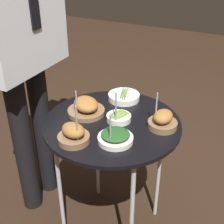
{
  "coord_description": "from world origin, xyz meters",
  "views": [
    {
      "loc": [
        -1.05,
        -0.52,
        1.41
      ],
      "look_at": [
        0.0,
        0.0,
        0.73
      ],
      "focal_mm": 50.0,
      "sensor_mm": 36.0,
      "label": 1
    }
  ],
  "objects_px": {
    "bowl_spinach_front_center": "(115,137)",
    "bowl_roast_front_right": "(163,121)",
    "serving_cart": "(112,132)",
    "bowl_roast_mid_right": "(73,134)",
    "waiter_figure": "(15,19)",
    "bowl_roast_near_rim": "(86,107)",
    "bowl_asparagus_mid_left": "(124,97)",
    "bowl_asparagus_center": "(119,117)"
  },
  "relations": [
    {
      "from": "bowl_spinach_front_center",
      "to": "waiter_figure",
      "type": "bearing_deg",
      "value": 75.22
    },
    {
      "from": "bowl_roast_mid_right",
      "to": "bowl_spinach_front_center",
      "type": "distance_m",
      "value": 0.17
    },
    {
      "from": "bowl_roast_front_right",
      "to": "bowl_roast_near_rim",
      "type": "bearing_deg",
      "value": 96.8
    },
    {
      "from": "serving_cart",
      "to": "bowl_roast_near_rim",
      "type": "bearing_deg",
      "value": 84.98
    },
    {
      "from": "bowl_roast_near_rim",
      "to": "bowl_asparagus_mid_left",
      "type": "bearing_deg",
      "value": -26.09
    },
    {
      "from": "bowl_asparagus_mid_left",
      "to": "waiter_figure",
      "type": "relative_size",
      "value": 0.09
    },
    {
      "from": "bowl_spinach_front_center",
      "to": "bowl_roast_near_rim",
      "type": "distance_m",
      "value": 0.26
    },
    {
      "from": "bowl_roast_mid_right",
      "to": "bowl_roast_front_right",
      "type": "distance_m",
      "value": 0.38
    },
    {
      "from": "bowl_spinach_front_center",
      "to": "bowl_roast_near_rim",
      "type": "xyz_separation_m",
      "value": [
        0.14,
        0.22,
        0.01
      ]
    },
    {
      "from": "bowl_roast_front_right",
      "to": "bowl_roast_mid_right",
      "type": "bearing_deg",
      "value": 131.82
    },
    {
      "from": "bowl_asparagus_center",
      "to": "bowl_roast_front_right",
      "type": "xyz_separation_m",
      "value": [
        0.03,
        -0.19,
        0.02
      ]
    },
    {
      "from": "bowl_spinach_front_center",
      "to": "bowl_roast_front_right",
      "type": "xyz_separation_m",
      "value": [
        0.18,
        -0.14,
        0.01
      ]
    },
    {
      "from": "bowl_spinach_front_center",
      "to": "bowl_roast_front_right",
      "type": "relative_size",
      "value": 0.92
    },
    {
      "from": "serving_cart",
      "to": "bowl_asparagus_center",
      "type": "xyz_separation_m",
      "value": [
        0.02,
        -0.02,
        0.07
      ]
    },
    {
      "from": "serving_cart",
      "to": "bowl_roast_mid_right",
      "type": "bearing_deg",
      "value": 160.39
    },
    {
      "from": "serving_cart",
      "to": "bowl_roast_near_rim",
      "type": "distance_m",
      "value": 0.16
    },
    {
      "from": "serving_cart",
      "to": "bowl_asparagus_mid_left",
      "type": "height_order",
      "value": "bowl_asparagus_mid_left"
    },
    {
      "from": "bowl_spinach_front_center",
      "to": "bowl_roast_near_rim",
      "type": "bearing_deg",
      "value": 57.19
    },
    {
      "from": "bowl_asparagus_center",
      "to": "bowl_asparagus_mid_left",
      "type": "xyz_separation_m",
      "value": [
        0.19,
        0.06,
        -0.0
      ]
    },
    {
      "from": "bowl_roast_near_rim",
      "to": "bowl_roast_front_right",
      "type": "bearing_deg",
      "value": -83.2
    },
    {
      "from": "bowl_spinach_front_center",
      "to": "bowl_roast_near_rim",
      "type": "relative_size",
      "value": 0.82
    },
    {
      "from": "bowl_roast_front_right",
      "to": "waiter_figure",
      "type": "height_order",
      "value": "waiter_figure"
    },
    {
      "from": "bowl_roast_front_right",
      "to": "waiter_figure",
      "type": "distance_m",
      "value": 0.79
    },
    {
      "from": "bowl_spinach_front_center",
      "to": "waiter_figure",
      "type": "relative_size",
      "value": 0.09
    },
    {
      "from": "bowl_roast_front_right",
      "to": "serving_cart",
      "type": "bearing_deg",
      "value": 104.24
    },
    {
      "from": "bowl_spinach_front_center",
      "to": "bowl_roast_front_right",
      "type": "distance_m",
      "value": 0.23
    },
    {
      "from": "bowl_roast_mid_right",
      "to": "bowl_roast_near_rim",
      "type": "xyz_separation_m",
      "value": [
        0.21,
        0.07,
        -0.0
      ]
    },
    {
      "from": "bowl_roast_mid_right",
      "to": "bowl_asparagus_center",
      "type": "xyz_separation_m",
      "value": [
        0.23,
        -0.09,
        -0.02
      ]
    },
    {
      "from": "bowl_roast_near_rim",
      "to": "serving_cart",
      "type": "bearing_deg",
      "value": -95.02
    },
    {
      "from": "bowl_asparagus_center",
      "to": "waiter_figure",
      "type": "height_order",
      "value": "waiter_figure"
    },
    {
      "from": "bowl_asparagus_center",
      "to": "waiter_figure",
      "type": "relative_size",
      "value": 0.09
    },
    {
      "from": "serving_cart",
      "to": "bowl_roast_mid_right",
      "type": "distance_m",
      "value": 0.23
    },
    {
      "from": "waiter_figure",
      "to": "bowl_roast_mid_right",
      "type": "bearing_deg",
      "value": -118.03
    },
    {
      "from": "bowl_roast_mid_right",
      "to": "bowl_roast_near_rim",
      "type": "height_order",
      "value": "bowl_roast_mid_right"
    },
    {
      "from": "serving_cart",
      "to": "bowl_asparagus_mid_left",
      "type": "distance_m",
      "value": 0.23
    },
    {
      "from": "serving_cart",
      "to": "bowl_spinach_front_center",
      "type": "relative_size",
      "value": 4.69
    },
    {
      "from": "bowl_roast_mid_right",
      "to": "bowl_roast_near_rim",
      "type": "distance_m",
      "value": 0.22
    },
    {
      "from": "bowl_roast_mid_right",
      "to": "bowl_roast_near_rim",
      "type": "bearing_deg",
      "value": 17.48
    },
    {
      "from": "bowl_roast_mid_right",
      "to": "bowl_spinach_front_center",
      "type": "bearing_deg",
      "value": -63.55
    },
    {
      "from": "bowl_asparagus_center",
      "to": "bowl_asparagus_mid_left",
      "type": "bearing_deg",
      "value": 17.66
    },
    {
      "from": "bowl_roast_near_rim",
      "to": "waiter_figure",
      "type": "xyz_separation_m",
      "value": [
        0.01,
        0.36,
        0.36
      ]
    },
    {
      "from": "serving_cart",
      "to": "waiter_figure",
      "type": "bearing_deg",
      "value": 87.27
    }
  ]
}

